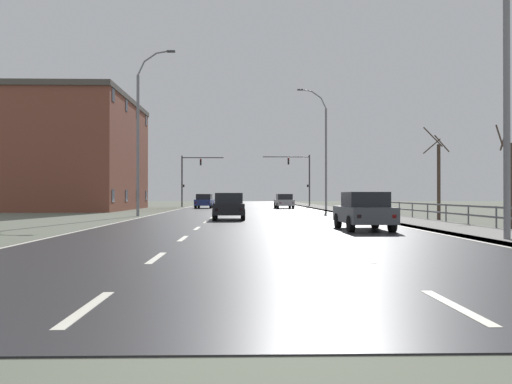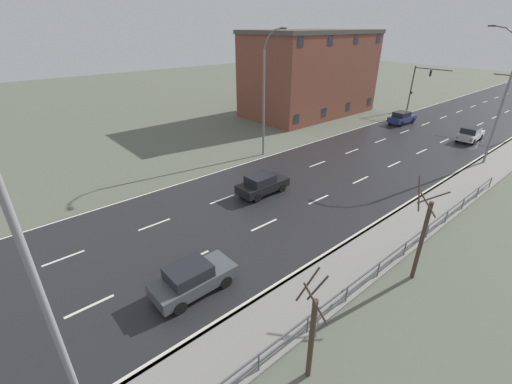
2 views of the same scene
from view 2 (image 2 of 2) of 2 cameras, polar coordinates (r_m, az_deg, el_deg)
name	(u,v)px [view 2 (image 2 of 2)]	position (r m, az deg, el deg)	size (l,w,h in m)	color
ground_plane	(413,141)	(41.81, 25.11, 7.83)	(160.00, 160.00, 0.12)	#5B6051
road_asphalt_strip	(457,122)	(52.66, 30.99, 10.11)	(14.00, 120.00, 0.03)	#232326
guardrail	(364,278)	(17.45, 17.86, -13.82)	(0.07, 34.91, 1.00)	#515459
street_lamp_foreground	(43,301)	(10.76, -32.49, -15.33)	(2.73, 0.24, 10.66)	slate
street_lamp_midground	(501,102)	(36.72, 36.16, 12.29)	(2.85, 0.24, 11.64)	slate
street_lamp_left_bank	(265,98)	(32.14, 1.52, 15.75)	(2.65, 0.24, 11.48)	slate
traffic_signal_left	(419,82)	(56.06, 25.94, 16.43)	(5.23, 0.36, 6.34)	#38383A
car_mid_centre	(262,184)	(25.46, 1.06, 1.38)	(1.89, 4.13, 1.57)	black
car_far_right	(470,134)	(44.48, 32.63, 8.32)	(1.99, 4.18, 1.57)	#B7B7BC
car_far_left	(193,278)	(16.81, -10.74, -14.18)	(1.89, 4.13, 1.57)	#474C51
car_near_right	(402,118)	(48.47, 23.55, 11.52)	(2.01, 4.19, 1.57)	navy
brick_building	(310,73)	(50.22, 9.11, 19.31)	(10.52, 18.40, 11.04)	brown
bare_tree_near	(312,334)	(12.67, 9.46, -22.77)	(1.16, 1.18, 4.73)	#423328
bare_tree_mid	(422,237)	(18.19, 26.36, -6.89)	(1.36, 1.79, 5.42)	#423328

